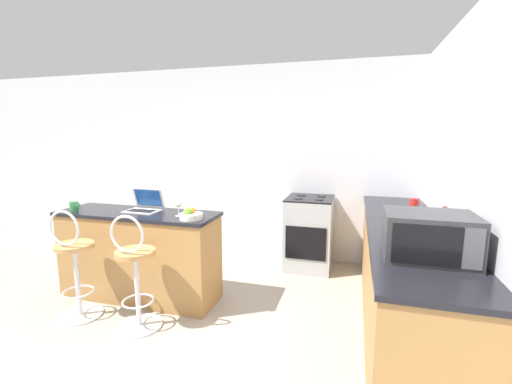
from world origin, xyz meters
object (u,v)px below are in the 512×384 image
fruit_bowl (191,215)px  pepper_mill (444,222)px  bar_stool_far (135,275)px  storage_jar (428,224)px  mug_red (414,203)px  microwave (429,236)px  mug_green (74,206)px  mug_white (395,232)px  stove_range (309,233)px  bar_stool_near (75,267)px  laptop (145,205)px  wine_glass_short (178,205)px

fruit_bowl → pepper_mill: pepper_mill is taller
bar_stool_far → storage_jar: size_ratio=4.73×
mug_red → pepper_mill: (0.05, -1.06, 0.06)m
storage_jar → pepper_mill: bearing=41.3°
microwave → mug_green: bearing=171.2°
fruit_bowl → mug_green: 1.30m
microwave → fruit_bowl: bearing=164.8°
storage_jar → fruit_bowl: size_ratio=1.03×
bar_stool_far → microwave: microwave is taller
mug_white → bar_stool_far: bearing=-171.8°
stove_range → pepper_mill: size_ratio=3.94×
bar_stool_near → pepper_mill: bearing=8.9°
bar_stool_far → pepper_mill: 2.55m
laptop → stove_range: bearing=38.4°
laptop → microwave: 2.63m
microwave → fruit_bowl: microwave is taller
pepper_mill → laptop: bearing=177.4°
bar_stool_near → microwave: (2.88, -0.12, 0.57)m
microwave → stove_range: (-0.99, 1.94, -0.60)m
bar_stool_far → laptop: (-0.29, 0.61, 0.48)m
mug_white → storage_jar: bearing=15.7°
stove_range → mug_red: 1.28m
pepper_mill → mug_white: bearing=-153.6°
bar_stool_far → microwave: 2.31m
mug_green → laptop: bearing=18.5°
mug_red → wine_glass_short: size_ratio=0.64×
storage_jar → mug_red: bearing=86.3°
bar_stool_far → microwave: bearing=-3.0°
mug_white → mug_red: bearing=76.2°
fruit_bowl → mug_green: bearing=-179.1°
laptop → pepper_mill: bearing=-2.6°
laptop → fruit_bowl: laptop is taller
laptop → mug_red: laptop is taller
laptop → pepper_mill: pepper_mill is taller
microwave → mug_green: size_ratio=5.16×
microwave → bar_stool_far: bearing=177.0°
microwave → wine_glass_short: size_ratio=3.43×
stove_range → mug_red: (1.15, -0.29, 0.50)m
bar_stool_near → pepper_mill: pepper_mill is taller
bar_stool_far → laptop: size_ratio=3.08×
bar_stool_far → bar_stool_near: bearing=180.0°
storage_jar → mug_green: bearing=179.8°
bar_stool_near → mug_green: bar_stool_near is taller
mug_red → fruit_bowl: bearing=-151.0°
laptop → mug_white: (2.38, -0.30, -0.01)m
mug_red → storage_jar: bearing=-93.7°
wine_glass_short → mug_green: bearing=-174.9°
storage_jar → mug_green: size_ratio=2.15×
bar_stool_far → pepper_mill: size_ratio=4.45×
mug_red → pepper_mill: 1.06m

